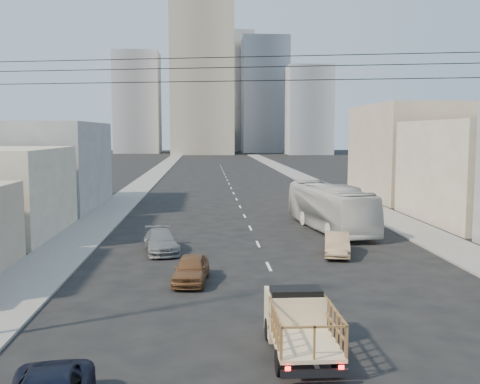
{
  "coord_description": "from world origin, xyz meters",
  "views": [
    {
      "loc": [
        -3.36,
        -14.94,
        7.08
      ],
      "look_at": [
        -1.24,
        18.51,
        3.5
      ],
      "focal_mm": 42.0,
      "sensor_mm": 36.0,
      "label": 1
    }
  ],
  "objects": [
    {
      "name": "midrise_nw",
      "position": [
        -26.0,
        180.0,
        17.0
      ],
      "size": [
        15.0,
        15.0,
        34.0
      ],
      "primitive_type": "cube",
      "color": "gray",
      "rests_on": "ground"
    },
    {
      "name": "lane_dashes",
      "position": [
        0.0,
        53.0,
        0.01
      ],
      "size": [
        0.15,
        104.0,
        0.01
      ],
      "color": "silver",
      "rests_on": "ground"
    },
    {
      "name": "sidewalk_right",
      "position": [
        11.75,
        70.0,
        0.06
      ],
      "size": [
        3.5,
        180.0,
        0.12
      ],
      "primitive_type": "cube",
      "color": "slate",
      "rests_on": "ground"
    },
    {
      "name": "midrise_back",
      "position": [
        6.0,
        200.0,
        22.0
      ],
      "size": [
        18.0,
        18.0,
        44.0
      ],
      "primitive_type": "cube",
      "color": "gray",
      "rests_on": "ground"
    },
    {
      "name": "sedan_tan",
      "position": [
        4.25,
        16.48,
        0.66
      ],
      "size": [
        2.2,
        4.18,
        1.31
      ],
      "primitive_type": "imported",
      "rotation": [
        0.0,
        0.0,
        -0.21
      ],
      "color": "tan",
      "rests_on": "ground"
    },
    {
      "name": "bldg_left_far",
      "position": [
        -19.5,
        39.0,
        4.0
      ],
      "size": [
        12.0,
        16.0,
        8.0
      ],
      "primitive_type": "cube",
      "color": "gray",
      "rests_on": "ground"
    },
    {
      "name": "sidewalk_left",
      "position": [
        -11.75,
        70.0,
        0.06
      ],
      "size": [
        3.5,
        180.0,
        0.12
      ],
      "primitive_type": "cube",
      "color": "slate",
      "rests_on": "ground"
    },
    {
      "name": "bldg_right_far",
      "position": [
        20.0,
        44.0,
        5.0
      ],
      "size": [
        12.0,
        16.0,
        10.0
      ],
      "primitive_type": "cube",
      "color": "tan",
      "rests_on": "ground"
    },
    {
      "name": "sedan_brown",
      "position": [
        -4.02,
        11.1,
        0.65
      ],
      "size": [
        1.9,
        3.94,
        1.3
      ],
      "primitive_type": "imported",
      "rotation": [
        0.0,
        0.0,
        -0.1
      ],
      "color": "brown",
      "rests_on": "ground"
    },
    {
      "name": "midrise_east",
      "position": [
        30.0,
        165.0,
        14.0
      ],
      "size": [
        14.0,
        14.0,
        28.0
      ],
      "primitive_type": "cube",
      "color": "gray",
      "rests_on": "ground"
    },
    {
      "name": "overhead_wires",
      "position": [
        0.0,
        1.5,
        8.97
      ],
      "size": [
        23.01,
        5.02,
        0.72
      ],
      "color": "black",
      "rests_on": "ground"
    },
    {
      "name": "midrise_ne",
      "position": [
        18.0,
        185.0,
        20.0
      ],
      "size": [
        16.0,
        16.0,
        40.0
      ],
      "primitive_type": "cube",
      "color": "gray",
      "rests_on": "ground"
    },
    {
      "name": "flatbed_pickup",
      "position": [
        -0.34,
        2.31,
        1.09
      ],
      "size": [
        1.95,
        4.41,
        1.9
      ],
      "color": "beige",
      "rests_on": "ground"
    },
    {
      "name": "city_bus",
      "position": [
        5.72,
        24.91,
        1.65
      ],
      "size": [
        4.38,
        12.12,
        3.3
      ],
      "primitive_type": "imported",
      "rotation": [
        0.0,
        0.0,
        0.14
      ],
      "color": "silver",
      "rests_on": "ground"
    },
    {
      "name": "sedan_grey",
      "position": [
        -5.95,
        17.94,
        0.66
      ],
      "size": [
        2.59,
        4.77,
        1.31
      ],
      "primitive_type": "imported",
      "rotation": [
        0.0,
        0.0,
        0.17
      ],
      "color": "slate",
      "rests_on": "ground"
    },
    {
      "name": "high_rise_tower",
      "position": [
        -4.0,
        170.0,
        30.0
      ],
      "size": [
        20.0,
        20.0,
        60.0
      ],
      "primitive_type": "cube",
      "color": "gray",
      "rests_on": "ground"
    }
  ]
}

